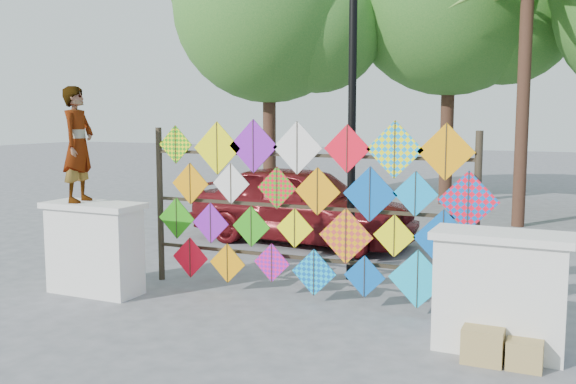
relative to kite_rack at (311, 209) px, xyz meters
The scene contains 11 objects.
ground 1.45m from the kite_rack, 102.87° to the right, with size 80.00×80.00×0.00m, color gray.
parapet_left 3.07m from the kite_rack, 161.98° to the right, with size 1.40×0.65×1.28m.
parapet_right 2.76m from the kite_rack, 20.22° to the right, with size 1.40×0.65×1.28m.
kite_rack is the anchor object (origin of this frame).
tree_west 10.34m from the kite_rack, 118.84° to the left, with size 5.85×5.20×8.01m.
palm_tree 8.41m from the kite_rack, 74.37° to the left, with size 3.62×3.62×5.83m.
vendor_woman 3.34m from the kite_rack, 163.22° to the right, with size 0.58×0.38×1.60m, color #99999E.
sedan 3.94m from the kite_rack, 114.97° to the left, with size 1.81×4.51×1.54m, color maroon.
lamppost 1.93m from the kite_rack, 84.03° to the left, with size 0.28×0.28×4.46m.
cardboard_box_near 2.95m from the kite_rack, 27.97° to the right, with size 0.40×0.36×0.36m, color tan.
cardboard_box_far 3.30m from the kite_rack, 24.70° to the right, with size 0.34×0.31×0.29m, color tan.
Camera 1 is at (3.39, -7.06, 2.48)m, focal length 40.00 mm.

